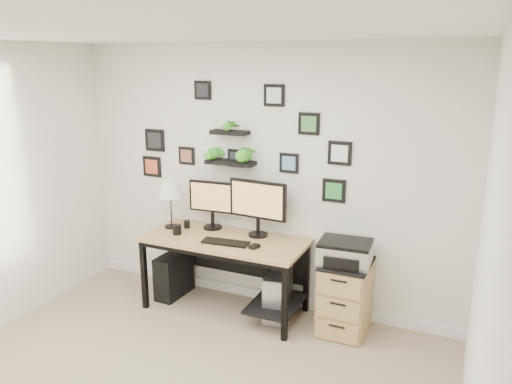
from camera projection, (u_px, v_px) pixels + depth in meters
The scene contains 14 objects.
room at pixel (261, 294), 5.24m from camera, with size 4.00×4.00×4.00m.
desk at pixel (229, 250), 4.89m from camera, with size 1.60×0.70×0.75m.
monitor_left at pixel (212, 201), 5.07m from camera, with size 0.49×0.20×0.50m.
monitor_right at pixel (258, 204), 4.84m from camera, with size 0.60×0.21×0.56m.
keyboard at pixel (226, 242), 4.72m from camera, with size 0.45×0.14×0.02m, color black.
mouse at pixel (255, 246), 4.60m from camera, with size 0.07×0.10×0.03m, color black.
table_lamp at pixel (170, 191), 5.08m from camera, with size 0.24×0.24×0.49m.
mug at pixel (177, 230), 4.96m from camera, with size 0.09×0.09×0.10m, color black.
pen_cup at pixel (187, 224), 5.15m from camera, with size 0.06×0.06×0.08m, color black.
pc_tower_black at pixel (174, 275), 5.28m from camera, with size 0.20×0.46×0.46m, color black.
pc_tower_grey at pixel (278, 294), 4.83m from camera, with size 0.27×0.49×0.46m.
file_cabinet at pixel (345, 297), 4.56m from camera, with size 0.43×0.53×0.67m.
printer at pixel (345, 252), 4.44m from camera, with size 0.47×0.39×0.21m.
wall_decor at pixel (235, 144), 4.89m from camera, with size 2.30×0.18×1.09m.
Camera 1 is at (1.90, -2.41, 2.43)m, focal length 35.00 mm.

